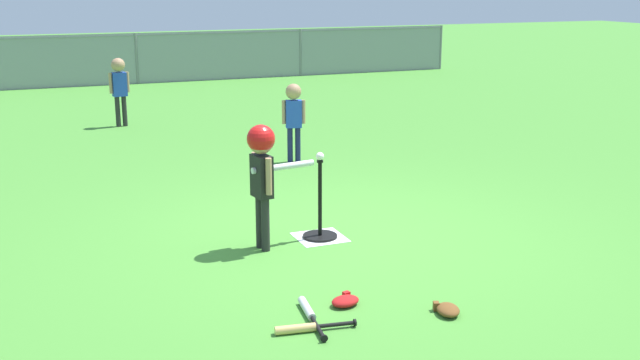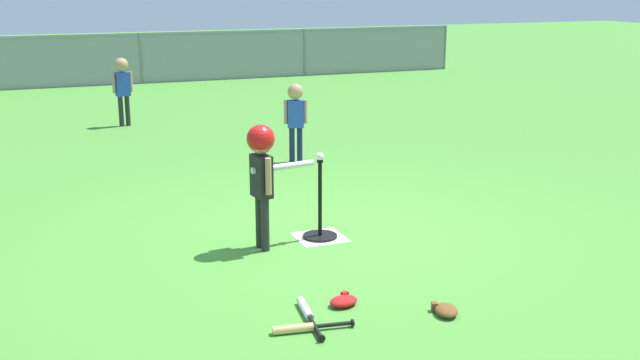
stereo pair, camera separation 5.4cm
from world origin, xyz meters
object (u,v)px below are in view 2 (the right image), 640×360
at_px(glove_by_plate, 446,310).
at_px(baseball_on_tee, 320,156).
at_px(batter_child, 262,161).
at_px(fielder_deep_center, 296,112).
at_px(glove_near_bats, 344,301).
at_px(fielder_near_left, 122,82).
at_px(spare_bat_silver, 307,312).
at_px(spare_bat_wood, 302,328).
at_px(batting_tee, 320,225).

bearing_deg(glove_by_plate, baseball_on_tee, 96.49).
xyz_separation_m(batter_child, fielder_deep_center, (1.40, 3.02, -0.13)).
relative_size(baseball_on_tee, fielder_deep_center, 0.07).
height_order(glove_by_plate, glove_near_bats, same).
relative_size(fielder_near_left, spare_bat_silver, 1.70).
xyz_separation_m(fielder_near_left, glove_near_bats, (0.51, -7.79, -0.68)).
distance_m(fielder_deep_center, spare_bat_wood, 5.01).
bearing_deg(spare_bat_wood, glove_by_plate, -6.56).
relative_size(batter_child, spare_bat_wood, 1.97).
relative_size(fielder_deep_center, spare_bat_wood, 1.81).
bearing_deg(spare_bat_silver, glove_by_plate, -19.94).
distance_m(fielder_deep_center, fielder_near_left, 3.82).
relative_size(fielder_deep_center, glove_near_bats, 4.06).
distance_m(spare_bat_silver, spare_bat_wood, 0.25).
xyz_separation_m(fielder_near_left, spare_bat_wood, (0.08, -8.09, -0.68)).
relative_size(fielder_deep_center, fielder_near_left, 0.93).
bearing_deg(glove_near_bats, batter_child, 97.22).
relative_size(batter_child, fielder_near_left, 1.01).
height_order(batter_child, fielder_deep_center, batter_child).
height_order(fielder_deep_center, glove_near_bats, fielder_deep_center).
bearing_deg(batting_tee, fielder_near_left, 98.18).
bearing_deg(spare_bat_silver, fielder_deep_center, 71.03).
bearing_deg(fielder_deep_center, batting_tee, -105.74).
height_order(batter_child, fielder_near_left, batter_child).
distance_m(fielder_near_left, spare_bat_silver, 7.90).
height_order(batting_tee, spare_bat_wood, batting_tee).
bearing_deg(baseball_on_tee, spare_bat_silver, -114.76).
bearing_deg(glove_by_plate, spare_bat_silver, 160.06).
relative_size(spare_bat_silver, glove_near_bats, 2.57).
relative_size(fielder_deep_center, glove_by_plate, 3.94).
height_order(baseball_on_tee, fielder_near_left, fielder_near_left).
bearing_deg(glove_near_bats, spare_bat_silver, -166.19).
height_order(spare_bat_silver, spare_bat_wood, same).
xyz_separation_m(baseball_on_tee, glove_by_plate, (0.21, -1.88, -0.74)).
relative_size(batting_tee, glove_by_plate, 2.82).
xyz_separation_m(baseball_on_tee, fielder_deep_center, (0.82, 2.93, -0.11)).
bearing_deg(fielder_deep_center, fielder_near_left, 117.02).
height_order(batting_tee, spare_bat_silver, batting_tee).
height_order(spare_bat_wood, glove_by_plate, glove_by_plate).
bearing_deg(batter_child, baseball_on_tee, 8.88).
bearing_deg(spare_bat_wood, batting_tee, 64.68).
distance_m(fielder_deep_center, glove_near_bats, 4.60).
distance_m(baseball_on_tee, fielder_near_left, 6.39).
bearing_deg(glove_near_bats, fielder_deep_center, 74.46).
bearing_deg(batter_child, fielder_near_left, 93.01).
relative_size(spare_bat_silver, glove_by_plate, 2.50).
xyz_separation_m(batting_tee, batter_child, (-0.57, -0.09, 0.67)).
bearing_deg(glove_by_plate, fielder_near_left, 97.79).
bearing_deg(fielder_near_left, baseball_on_tee, -81.82).
bearing_deg(batter_child, glove_near_bats, -82.78).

